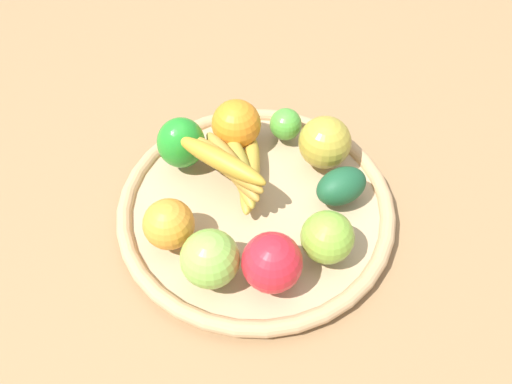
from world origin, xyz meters
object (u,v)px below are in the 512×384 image
object	(u,v)px
apple_3	(272,263)
apple_1	(327,237)
apple_2	(326,143)
avocado	(341,186)
apple_0	(210,259)
orange_1	(169,224)
banana_bunch	(234,166)
lime_0	(286,124)
orange_0	(236,124)
bell_pepper	(181,143)

from	to	relation	value
apple_3	apple_1	xyz separation A→B (m)	(-0.08, 0.01, -0.00)
apple_2	apple_3	bearing A→B (deg)	30.08
avocado	apple_2	distance (m)	0.08
apple_0	orange_1	bearing A→B (deg)	-81.10
avocado	apple_2	xyz separation A→B (m)	(-0.03, -0.07, 0.01)
banana_bunch	avocado	size ratio (longest dim) A/B	2.00
avocado	apple_0	xyz separation A→B (m)	(0.22, -0.01, 0.01)
orange_1	apple_3	size ratio (longest dim) A/B	0.89
avocado	apple_1	xyz separation A→B (m)	(0.08, 0.06, 0.01)
lime_0	apple_0	xyz separation A→B (m)	(0.24, 0.14, 0.01)
orange_1	apple_3	world-z (taller)	apple_3
avocado	orange_1	world-z (taller)	orange_1
apple_3	apple_0	bearing A→B (deg)	-41.88
lime_0	apple_1	xyz separation A→B (m)	(0.10, 0.20, 0.01)
orange_0	apple_0	bearing A→B (deg)	46.01
avocado	apple_2	size ratio (longest dim) A/B	0.98
orange_1	apple_2	xyz separation A→B (m)	(-0.26, 0.02, 0.01)
avocado	lime_0	distance (m)	0.15
apple_3	apple_1	bearing A→B (deg)	171.11
avocado	orange_1	bearing A→B (deg)	-20.80
apple_2	orange_0	bearing A→B (deg)	-54.75
apple_1	orange_1	bearing A→B (deg)	-43.38
apple_2	apple_1	bearing A→B (deg)	48.49
banana_bunch	avocado	world-z (taller)	banana_bunch
lime_0	banana_bunch	bearing A→B (deg)	14.47
avocado	bell_pepper	distance (m)	0.24
apple_1	bell_pepper	xyz separation A→B (m)	(0.06, -0.25, 0.01)
avocado	bell_pepper	xyz separation A→B (m)	(0.14, -0.20, 0.02)
avocado	orange_0	xyz separation A→B (m)	(0.05, -0.18, 0.01)
apple_0	apple_2	bearing A→B (deg)	-166.67
apple_2	orange_1	bearing A→B (deg)	-4.39
orange_1	lime_0	distance (m)	0.26
avocado	apple_3	distance (m)	0.17
apple_3	apple_0	xyz separation A→B (m)	(0.06, -0.05, -0.00)
avocado	bell_pepper	bearing A→B (deg)	-54.45
orange_1	orange_0	size ratio (longest dim) A/B	0.90
avocado	lime_0	xyz separation A→B (m)	(-0.02, -0.15, -0.00)
apple_2	bell_pepper	world-z (taller)	bell_pepper
apple_3	apple_1	distance (m)	0.08
apple_2	apple_1	distance (m)	0.17
orange_0	apple_2	xyz separation A→B (m)	(-0.08, 0.12, 0.00)
banana_bunch	apple_0	distance (m)	0.15
bell_pepper	lime_0	bearing A→B (deg)	179.08
apple_3	banana_bunch	bearing A→B (deg)	-109.46
apple_3	apple_0	world-z (taller)	apple_3
orange_1	lime_0	xyz separation A→B (m)	(-0.25, -0.06, -0.01)
apple_3	apple_2	world-z (taller)	apple_2
orange_1	apple_2	world-z (taller)	apple_2
orange_0	bell_pepper	xyz separation A→B (m)	(0.09, -0.02, 0.00)
apple_2	bell_pepper	bearing A→B (deg)	-37.24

